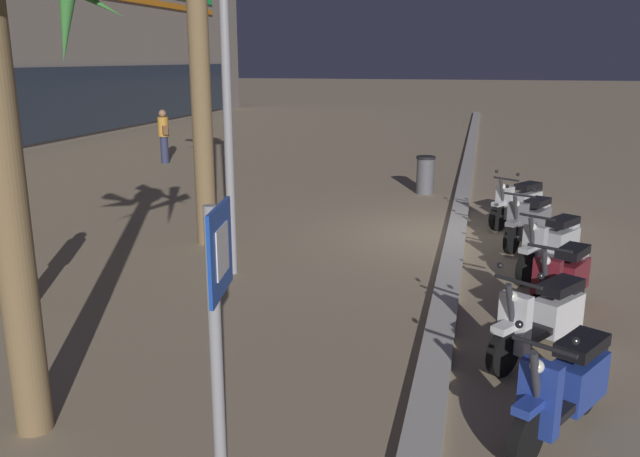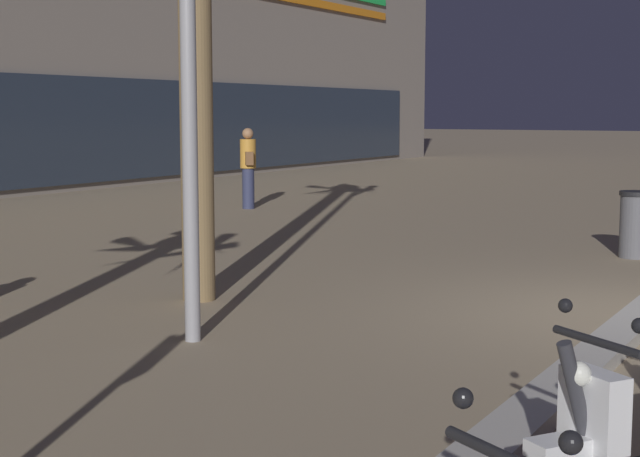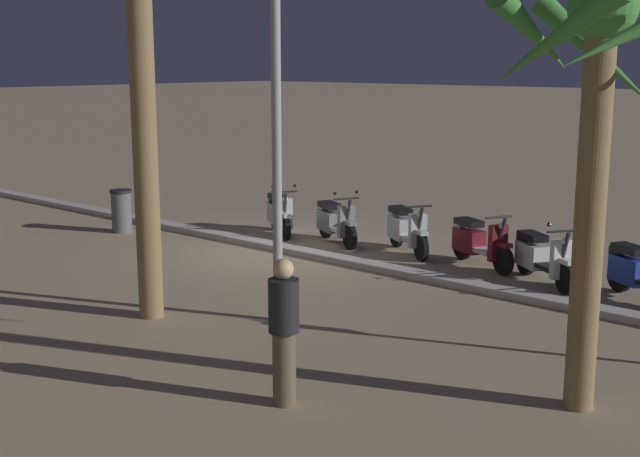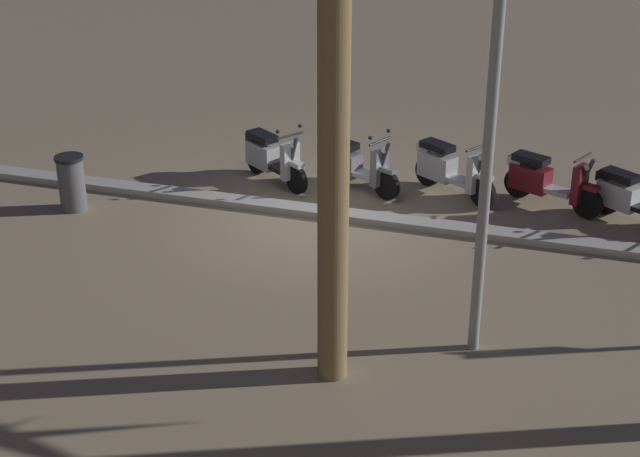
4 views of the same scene
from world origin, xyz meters
name	(u,v)px [view 1 (image 1 of 4)]	position (x,y,z in m)	size (l,w,h in m)	color
ground_plane	(454,236)	(0.00, 0.00, 0.00)	(200.00, 200.00, 0.00)	#9E896B
curb_strip	(456,234)	(0.00, -0.05, 0.06)	(60.00, 0.36, 0.12)	#BCB7AD
scooter_blue_lead_nearest	(566,386)	(-6.66, -1.28, 0.45)	(1.54, 0.98, 1.17)	black
scooter_white_tail_end	(545,317)	(-4.98, -1.23, 0.44)	(1.60, 1.14, 1.17)	black
scooter_maroon_far_back	(563,279)	(-3.53, -1.58, 0.45)	(1.70, 0.94, 1.04)	black
scooter_silver_mid_front	(553,245)	(-1.88, -1.60, 0.46)	(1.57, 1.05, 1.04)	black
scooter_grey_mid_centre	(530,221)	(-0.24, -1.36, 0.44)	(1.63, 0.92, 1.17)	black
scooter_silver_mid_rear	(520,203)	(1.26, -1.24, 0.45)	(1.48, 1.08, 1.17)	black
crossing_sign	(218,335)	(-8.58, 1.25, 1.50)	(0.60, 0.16, 2.40)	#939399
pedestrian_by_palm_tree	(164,135)	(7.05, 9.60, 0.92)	(0.43, 0.42, 1.73)	#2D3351
pedestrian_strolling_near_curb	(15,248)	(-5.28, 5.51, 0.88)	(0.34, 0.34, 1.66)	brown
litter_bin	(425,175)	(4.04, 0.91, 0.48)	(0.48, 0.48, 0.95)	#56565B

